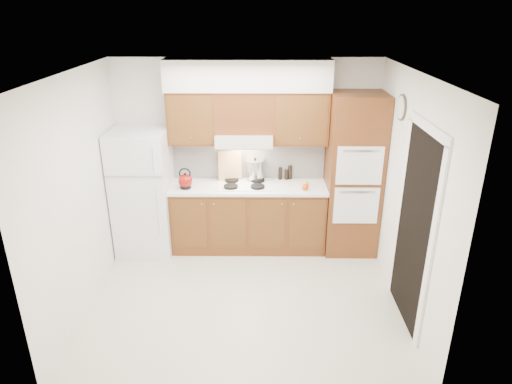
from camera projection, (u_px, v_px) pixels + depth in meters
floor at (244, 295)px, 5.48m from camera, size 3.60×3.60×0.00m
ceiling at (242, 73)px, 4.49m from camera, size 3.60×3.60×0.00m
wall_back at (247, 153)px, 6.37m from camera, size 3.60×0.02×2.60m
wall_left at (79, 194)px, 4.99m from camera, size 0.02×3.00×2.60m
wall_right at (408, 195)px, 4.97m from camera, size 0.02×3.00×2.60m
fridge at (143, 192)px, 6.21m from camera, size 0.75×0.72×1.72m
base_cabinets at (248, 218)px, 6.42m from camera, size 2.11×0.60×0.90m
countertop at (248, 187)px, 6.23m from camera, size 2.13×0.62×0.04m
backsplash at (249, 159)px, 6.38m from camera, size 2.11×0.03×0.56m
oven_cabinet at (353, 175)px, 6.13m from camera, size 0.70×0.65×2.20m
upper_cab_left at (192, 117)px, 6.01m from camera, size 0.63×0.33×0.70m
upper_cab_right at (300, 117)px, 6.00m from camera, size 0.73×0.33×0.70m
range_hood at (244, 139)px, 6.06m from camera, size 0.75×0.45×0.15m
upper_cab_over_hood at (244, 112)px, 5.98m from camera, size 0.75×0.33×0.55m
soffit at (248, 75)px, 5.78m from camera, size 2.13×0.36×0.40m
cooktop at (245, 185)px, 6.24m from camera, size 0.74×0.50×0.01m
doorway at (414, 231)px, 4.74m from camera, size 0.02×0.90×2.10m
wall_clock at (402, 107)px, 5.15m from camera, size 0.02×0.30×0.30m
kettle at (185, 181)px, 6.09m from camera, size 0.22×0.22×0.19m
cutting_board at (230, 167)px, 6.34m from camera, size 0.33×0.14×0.42m
stock_pot at (255, 169)px, 6.36m from camera, size 0.32×0.32×0.26m
condiment_a at (280, 173)px, 6.41m from camera, size 0.06×0.06×0.18m
condiment_b at (290, 172)px, 6.42m from camera, size 0.07×0.07×0.19m
condiment_c at (286, 175)px, 6.41m from camera, size 0.05×0.05×0.14m
orange_near at (305, 187)px, 6.06m from camera, size 0.10×0.10×0.08m
orange_far at (306, 184)px, 6.16m from camera, size 0.08×0.08×0.07m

